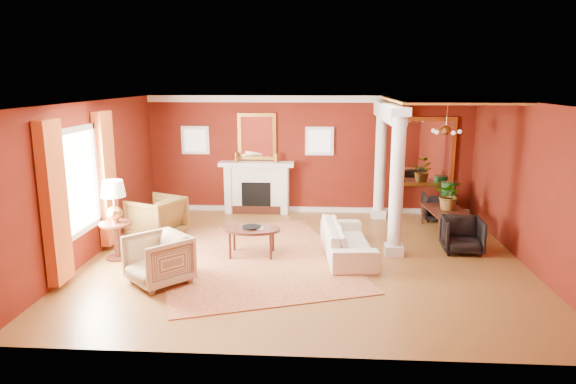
# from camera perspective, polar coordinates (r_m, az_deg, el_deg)

# --- Properties ---
(ground) EXTENTS (8.00, 8.00, 0.00)m
(ground) POSITION_cam_1_polar(r_m,az_deg,el_deg) (9.73, 1.84, -7.36)
(ground) COLOR brown
(ground) RESTS_ON ground
(room_shell) EXTENTS (8.04, 7.04, 2.92)m
(room_shell) POSITION_cam_1_polar(r_m,az_deg,el_deg) (9.25, 1.92, 4.48)
(room_shell) COLOR #64140E
(room_shell) RESTS_ON ground
(fireplace) EXTENTS (1.85, 0.42, 1.29)m
(fireplace) POSITION_cam_1_polar(r_m,az_deg,el_deg) (12.84, -3.48, 0.52)
(fireplace) COLOR white
(fireplace) RESTS_ON ground
(overmantel_mirror) EXTENTS (0.95, 0.07, 1.15)m
(overmantel_mirror) POSITION_cam_1_polar(r_m,az_deg,el_deg) (12.78, -3.48, 6.16)
(overmantel_mirror) COLOR gold
(overmantel_mirror) RESTS_ON fireplace
(flank_window_left) EXTENTS (0.70, 0.07, 0.70)m
(flank_window_left) POSITION_cam_1_polar(r_m,az_deg,el_deg) (13.08, -10.26, 5.69)
(flank_window_left) COLOR white
(flank_window_left) RESTS_ON room_shell
(flank_window_right) EXTENTS (0.70, 0.07, 0.70)m
(flank_window_right) POSITION_cam_1_polar(r_m,az_deg,el_deg) (12.71, 3.52, 5.67)
(flank_window_right) COLOR white
(flank_window_right) RESTS_ON room_shell
(left_window) EXTENTS (0.21, 2.55, 2.60)m
(left_window) POSITION_cam_1_polar(r_m,az_deg,el_deg) (9.69, -21.90, 0.39)
(left_window) COLOR white
(left_window) RESTS_ON room_shell
(column_front) EXTENTS (0.36, 0.36, 2.80)m
(column_front) POSITION_cam_1_polar(r_m,az_deg,el_deg) (9.74, 12.00, 1.11)
(column_front) COLOR white
(column_front) RESTS_ON ground
(column_back) EXTENTS (0.36, 0.36, 2.80)m
(column_back) POSITION_cam_1_polar(r_m,az_deg,el_deg) (12.38, 10.23, 3.57)
(column_back) COLOR white
(column_back) RESTS_ON ground
(header_beam) EXTENTS (0.30, 3.20, 0.32)m
(header_beam) POSITION_cam_1_polar(r_m,az_deg,el_deg) (11.17, 11.10, 8.75)
(header_beam) COLOR white
(header_beam) RESTS_ON column_front
(amber_ceiling) EXTENTS (2.30, 3.40, 0.04)m
(amber_ceiling) POSITION_cam_1_polar(r_m,az_deg,el_deg) (11.21, 17.17, 9.73)
(amber_ceiling) COLOR #EDA345
(amber_ceiling) RESTS_ON room_shell
(dining_mirror) EXTENTS (1.30, 0.07, 1.70)m
(dining_mirror) POSITION_cam_1_polar(r_m,az_deg,el_deg) (13.00, 15.30, 4.29)
(dining_mirror) COLOR gold
(dining_mirror) RESTS_ON room_shell
(chandelier) EXTENTS (0.60, 0.62, 0.75)m
(chandelier) POSITION_cam_1_polar(r_m,az_deg,el_deg) (11.31, 17.16, 6.58)
(chandelier) COLOR #A77034
(chandelier) RESTS_ON room_shell
(crown_trim) EXTENTS (8.00, 0.08, 0.16)m
(crown_trim) POSITION_cam_1_polar(r_m,az_deg,el_deg) (12.62, 2.43, 10.28)
(crown_trim) COLOR white
(crown_trim) RESTS_ON room_shell
(base_trim) EXTENTS (8.00, 0.08, 0.12)m
(base_trim) POSITION_cam_1_polar(r_m,az_deg,el_deg) (13.03, 2.32, -1.94)
(base_trim) COLOR white
(base_trim) RESTS_ON ground
(rug) EXTENTS (4.57, 5.25, 0.02)m
(rug) POSITION_cam_1_polar(r_m,az_deg,el_deg) (9.76, -3.97, -7.28)
(rug) COLOR maroon
(rug) RESTS_ON ground
(sofa) EXTENTS (0.81, 2.16, 0.83)m
(sofa) POSITION_cam_1_polar(r_m,az_deg,el_deg) (9.79, 6.64, -4.77)
(sofa) COLOR beige
(sofa) RESTS_ON ground
(armchair_leopard) EXTENTS (1.20, 1.23, 0.98)m
(armchair_leopard) POSITION_cam_1_polar(r_m,az_deg,el_deg) (11.14, -14.43, -2.55)
(armchair_leopard) COLOR black
(armchair_leopard) RESTS_ON ground
(armchair_stripe) EXTENTS (1.21, 1.20, 0.91)m
(armchair_stripe) POSITION_cam_1_polar(r_m,az_deg,el_deg) (8.70, -14.20, -7.05)
(armchair_stripe) COLOR tan
(armchair_stripe) RESTS_ON ground
(coffee_table) EXTENTS (1.08, 1.08, 0.55)m
(coffee_table) POSITION_cam_1_polar(r_m,az_deg,el_deg) (9.74, -4.05, -4.28)
(coffee_table) COLOR black
(coffee_table) RESTS_ON ground
(coffee_book) EXTENTS (0.16, 0.02, 0.21)m
(coffee_book) POSITION_cam_1_polar(r_m,az_deg,el_deg) (9.66, -3.71, -3.47)
(coffee_book) COLOR black
(coffee_book) RESTS_ON coffee_table
(side_table) EXTENTS (0.60, 0.60, 1.49)m
(side_table) POSITION_cam_1_polar(r_m,az_deg,el_deg) (9.96, -18.73, -1.55)
(side_table) COLOR black
(side_table) RESTS_ON ground
(dining_table) EXTENTS (0.62, 1.45, 0.79)m
(dining_table) POSITION_cam_1_polar(r_m,az_deg,el_deg) (11.79, 17.26, -2.38)
(dining_table) COLOR black
(dining_table) RESTS_ON ground
(dining_chair_near) EXTENTS (0.76, 0.72, 0.75)m
(dining_chair_near) POSITION_cam_1_polar(r_m,az_deg,el_deg) (10.51, 18.80, -4.38)
(dining_chair_near) COLOR black
(dining_chair_near) RESTS_ON ground
(dining_chair_far) EXTENTS (0.71, 0.66, 0.71)m
(dining_chair_far) POSITION_cam_1_polar(r_m,az_deg,el_deg) (12.72, 16.36, -1.42)
(dining_chair_far) COLOR black
(dining_chair_far) RESTS_ON ground
(green_urn) EXTENTS (0.38, 0.38, 0.91)m
(green_urn) POSITION_cam_1_polar(r_m,az_deg,el_deg) (12.88, 17.28, -1.32)
(green_urn) COLOR #123B19
(green_urn) RESTS_ON ground
(potted_plant) EXTENTS (0.80, 0.84, 0.52)m
(potted_plant) POSITION_cam_1_polar(r_m,az_deg,el_deg) (11.64, 17.60, 0.72)
(potted_plant) COLOR #26591E
(potted_plant) RESTS_ON dining_table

